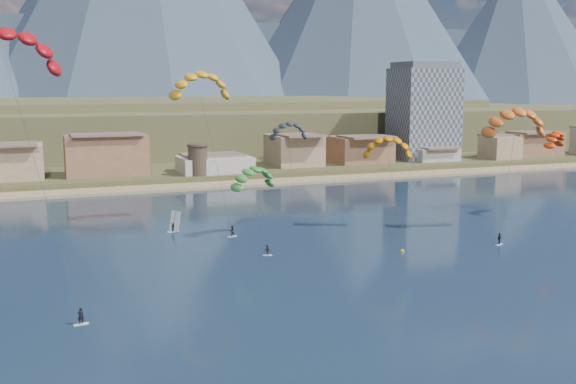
% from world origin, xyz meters
% --- Properties ---
extents(ground, '(2400.00, 2400.00, 0.00)m').
position_xyz_m(ground, '(0.00, 0.00, 0.00)').
color(ground, black).
rests_on(ground, ground).
extents(beach, '(2200.00, 12.00, 0.90)m').
position_xyz_m(beach, '(0.00, 106.00, 0.25)').
color(beach, tan).
rests_on(beach, ground).
extents(land, '(2200.00, 900.00, 4.00)m').
position_xyz_m(land, '(0.00, 560.00, 0.00)').
color(land, brown).
rests_on(land, ground).
extents(foothills, '(940.00, 210.00, 18.00)m').
position_xyz_m(foothills, '(22.39, 232.47, 9.08)').
color(foothills, brown).
rests_on(foothills, ground).
extents(town, '(400.00, 24.00, 12.00)m').
position_xyz_m(town, '(-40.00, 122.00, 8.00)').
color(town, beige).
rests_on(town, ground).
extents(apartment_tower, '(20.00, 16.00, 32.00)m').
position_xyz_m(apartment_tower, '(85.00, 128.00, 17.82)').
color(apartment_tower, gray).
rests_on(apartment_tower, ground).
extents(watchtower, '(5.82, 5.82, 8.60)m').
position_xyz_m(watchtower, '(5.00, 114.00, 6.37)').
color(watchtower, '#47382D').
rests_on(watchtower, ground).
extents(kitesurfer_red, '(13.97, 19.86, 35.73)m').
position_xyz_m(kitesurfer_red, '(-38.29, 28.18, 31.00)').
color(kitesurfer_red, silver).
rests_on(kitesurfer_red, ground).
extents(kitesurfer_yellow, '(12.84, 17.62, 30.86)m').
position_xyz_m(kitesurfer_yellow, '(-6.28, 61.60, 26.90)').
color(kitesurfer_yellow, silver).
rests_on(kitesurfer_yellow, ground).
extents(kitesurfer_orange, '(16.73, 13.17, 24.61)m').
position_xyz_m(kitesurfer_orange, '(44.50, 34.70, 20.43)').
color(kitesurfer_orange, silver).
rests_on(kitesurfer_orange, ground).
extents(kitesurfer_green, '(9.96, 17.69, 16.34)m').
position_xyz_m(kitesurfer_green, '(-0.77, 46.74, 10.86)').
color(kitesurfer_green, silver).
rests_on(kitesurfer_green, ground).
extents(distant_kite_dark, '(9.04, 5.73, 19.95)m').
position_xyz_m(distant_kite_dark, '(15.90, 73.21, 17.06)').
color(distant_kite_dark, '#262626').
rests_on(distant_kite_dark, ground).
extents(distant_kite_orange, '(10.04, 7.67, 18.80)m').
position_xyz_m(distant_kite_orange, '(24.21, 44.32, 15.71)').
color(distant_kite_orange, '#262626').
rests_on(distant_kite_orange, ground).
extents(distant_kite_red, '(7.87, 7.09, 18.58)m').
position_xyz_m(distant_kite_red, '(61.34, 42.91, 16.01)').
color(distant_kite_red, '#262626').
rests_on(distant_kite_red, ground).
extents(windsurfer, '(2.13, 2.31, 3.78)m').
position_xyz_m(windsurfer, '(-13.29, 55.04, 1.20)').
color(windsurfer, silver).
rests_on(windsurfer, ground).
extents(buoy, '(0.67, 0.67, 0.67)m').
position_xyz_m(buoy, '(17.72, 27.52, 0.11)').
color(buoy, gold).
rests_on(buoy, ground).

